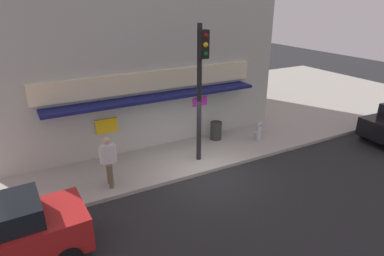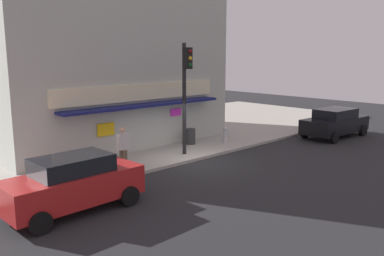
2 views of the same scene
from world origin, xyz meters
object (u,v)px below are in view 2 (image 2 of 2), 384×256
at_px(parked_car_black, 335,122).
at_px(fire_hydrant, 226,135).
at_px(trash_can, 191,136).
at_px(traffic_light, 186,84).
at_px(pedestrian, 123,147).
at_px(parked_car_red, 73,183).

bearing_deg(parked_car_black, fire_hydrant, 153.92).
xyz_separation_m(fire_hydrant, parked_car_black, (6.08, -2.98, 0.32)).
bearing_deg(trash_can, fire_hydrant, -29.72).
xyz_separation_m(traffic_light, fire_hydrant, (3.30, 0.50, -2.88)).
relative_size(trash_can, pedestrian, 0.46).
xyz_separation_m(traffic_light, parked_car_black, (9.38, -2.48, -2.55)).
relative_size(parked_car_red, parked_car_black, 0.93).
bearing_deg(pedestrian, parked_car_black, -10.07).
relative_size(fire_hydrant, parked_car_red, 0.19).
distance_m(fire_hydrant, parked_car_black, 6.78).
bearing_deg(trash_can, parked_car_red, -155.35).
bearing_deg(traffic_light, trash_can, 41.25).
bearing_deg(trash_can, traffic_light, -138.75).
relative_size(trash_can, parked_car_red, 0.19).
distance_m(traffic_light, pedestrian, 4.26).
xyz_separation_m(pedestrian, parked_car_red, (-3.37, -2.32, -0.20)).
height_order(traffic_light, parked_car_red, traffic_light).
relative_size(pedestrian, parked_car_red, 0.41).
bearing_deg(pedestrian, traffic_light, 2.83).
distance_m(traffic_light, trash_can, 3.61).
bearing_deg(parked_car_black, trash_can, 153.12).
relative_size(traffic_light, parked_car_red, 1.20).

